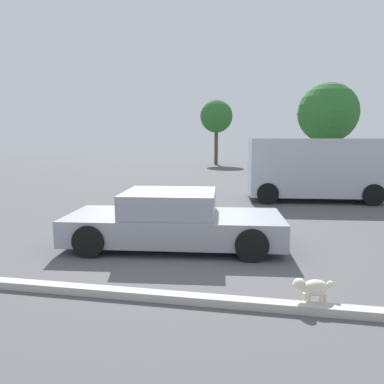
% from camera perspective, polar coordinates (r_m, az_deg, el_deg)
% --- Properties ---
extents(ground_plane, '(80.00, 80.00, 0.00)m').
position_cam_1_polar(ground_plane, '(7.94, -1.85, -8.68)').
color(ground_plane, '#515154').
extents(sedan_foreground, '(4.73, 2.36, 1.20)m').
position_cam_1_polar(sedan_foreground, '(7.97, -2.88, -4.46)').
color(sedan_foreground, gray).
rests_on(sedan_foreground, ground_plane).
extents(dog, '(0.58, 0.34, 0.42)m').
position_cam_1_polar(dog, '(5.50, 18.06, -13.91)').
color(dog, beige).
rests_on(dog, ground_plane).
extents(van_white, '(4.99, 2.67, 2.31)m').
position_cam_1_polar(van_white, '(14.56, 18.37, 3.64)').
color(van_white, '#B2B7C1').
rests_on(van_white, ground_plane).
extents(parking_curb, '(8.70, 0.20, 0.12)m').
position_cam_1_polar(parking_curb, '(5.62, -7.72, -15.46)').
color(parking_curb, '#B7B2A8').
rests_on(parking_curb, ground_plane).
extents(tree_back_left, '(4.33, 4.33, 6.32)m').
position_cam_1_polar(tree_back_left, '(29.06, 20.26, 11.37)').
color(tree_back_left, brown).
rests_on(tree_back_left, ground_plane).
extents(tree_back_center, '(2.86, 2.86, 5.68)m').
position_cam_1_polar(tree_back_center, '(33.24, 3.79, 11.54)').
color(tree_back_center, brown).
rests_on(tree_back_center, ground_plane).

